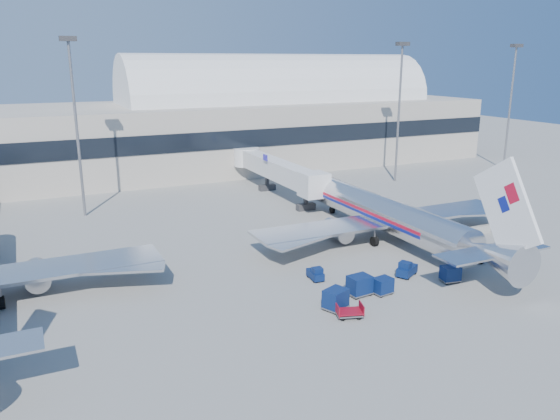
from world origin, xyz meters
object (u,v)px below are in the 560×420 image
tug_lead (407,269)px  cart_train_b (359,285)px  mast_far_east (512,89)px  cart_open_red (350,313)px  mast_west (74,102)px  barrier_far (500,226)px  airliner_main (389,215)px  mast_east (400,92)px  ramp_worker (525,262)px  cart_solo_near (450,274)px  barrier_mid (480,230)px  cart_train_a (383,286)px  cart_train_c (336,299)px  cart_solo_far (525,255)px  tug_right (471,255)px  jetbridge_near (273,168)px  barrier_near (458,233)px  tug_left (316,274)px

tug_lead → cart_train_b: size_ratio=1.22×
mast_far_east → cart_train_b: bearing=-146.8°
cart_open_red → mast_west: bearing=128.3°
barrier_far → airliner_main: bearing=170.3°
airliner_main → mast_east: 34.51m
ramp_worker → mast_far_east: bearing=-73.0°
cart_solo_near → barrier_mid: bearing=45.5°
mast_far_east → ramp_worker: (-38.52, -38.70, -13.96)m
cart_train_a → cart_train_c: cart_train_c is taller
mast_west → cart_solo_far: bearing=-44.5°
mast_far_east → tug_right: (-41.44, -34.64, -14.09)m
jetbridge_near → cart_open_red: bearing=-106.3°
cart_train_c → mast_far_east: bearing=10.3°
barrier_mid → barrier_far: same height
tug_lead → cart_train_a: (-4.46, -2.42, 0.09)m
cart_solo_far → ramp_worker: bearing=-105.9°
airliner_main → tug_right: airliner_main is taller
mast_west → cart_train_b: (18.68, -36.79, -13.84)m
tug_lead → cart_solo_near: (2.80, -2.82, 0.09)m
tug_lead → cart_train_c: 10.29m
airliner_main → barrier_far: bearing=-9.7°
mast_east → cart_train_a: (-29.35, -37.45, -14.00)m
mast_west → barrier_mid: bearing=-34.1°
mast_west → mast_far_east: size_ratio=1.00×
mast_west → mast_far_east: bearing=0.0°
barrier_near → tug_right: (-4.44, -6.64, 0.25)m
cart_train_b → ramp_worker: size_ratio=1.31×
mast_far_east → cart_solo_far: size_ratio=9.47×
tug_lead → cart_train_b: (-6.43, -1.75, 0.24)m
cart_train_c → tug_lead: bearing=-3.8°
tug_left → cart_train_c: bearing=170.3°
tug_right → barrier_mid: bearing=86.8°
jetbridge_near → mast_far_east: 48.64m
barrier_near → barrier_mid: (3.30, 0.00, 0.00)m
ramp_worker → cart_open_red: bearing=65.5°
airliner_main → tug_left: (-13.08, -6.64, -2.32)m
cart_train_a → cart_open_red: bearing=-161.1°
cart_solo_far → cart_train_b: bearing=-148.3°
cart_train_b → cart_train_c: size_ratio=0.90×
barrier_far → cart_solo_far: cart_solo_far is taller
mast_east → cart_train_b: (-31.32, -36.79, -13.84)m
barrier_near → tug_lead: 14.69m
mast_far_east → tug_right: bearing=-140.1°
jetbridge_near → barrier_near: size_ratio=9.17×
cart_train_a → cart_train_b: cart_train_b is taller
tug_right → cart_solo_far: bearing=14.3°
mast_east → barrier_near: bearing=-113.2°
cart_train_a → cart_solo_far: size_ratio=0.78×
cart_train_b → barrier_mid: bearing=15.3°
barrier_near → cart_solo_near: (-10.09, -9.85, 0.35)m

